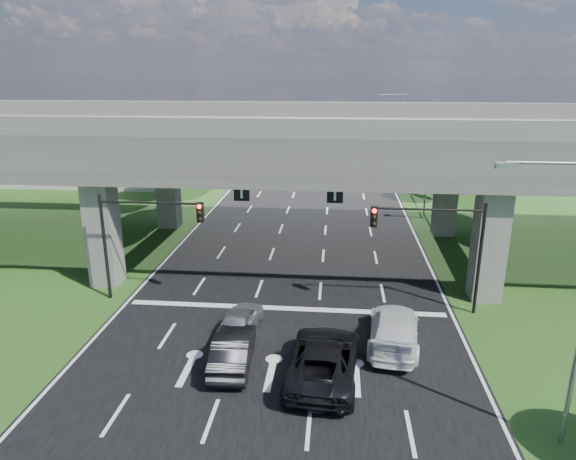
% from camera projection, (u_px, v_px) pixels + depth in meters
% --- Properties ---
extents(ground, '(160.00, 160.00, 0.00)m').
position_uv_depth(ground, '(278.00, 341.00, 24.33)').
color(ground, '#284616').
rests_on(ground, ground).
extents(road, '(18.00, 120.00, 0.03)m').
position_uv_depth(road, '(295.00, 265.00, 33.84)').
color(road, black).
rests_on(road, ground).
extents(overpass, '(80.00, 15.00, 10.00)m').
position_uv_depth(overpass, '(298.00, 141.00, 33.40)').
color(overpass, '#3B3936').
rests_on(overpass, ground).
extents(warehouse, '(20.00, 10.00, 4.00)m').
position_uv_depth(warehouse, '(89.00, 164.00, 59.37)').
color(warehouse, '#9E9E99').
rests_on(warehouse, ground).
extents(signal_right, '(5.76, 0.54, 6.00)m').
position_uv_depth(signal_right, '(439.00, 237.00, 26.14)').
color(signal_right, black).
rests_on(signal_right, ground).
extents(signal_left, '(5.76, 0.54, 6.00)m').
position_uv_depth(signal_left, '(141.00, 228.00, 27.55)').
color(signal_left, black).
rests_on(signal_left, ground).
extents(streetlight_far, '(3.38, 0.25, 10.00)m').
position_uv_depth(streetlight_far, '(424.00, 149.00, 44.51)').
color(streetlight_far, gray).
rests_on(streetlight_far, ground).
extents(streetlight_beyond, '(3.38, 0.25, 10.00)m').
position_uv_depth(streetlight_beyond, '(403.00, 129.00, 59.73)').
color(streetlight_beyond, gray).
rests_on(streetlight_beyond, ground).
extents(tree_left_near, '(4.50, 4.50, 7.80)m').
position_uv_depth(tree_left_near, '(163.00, 153.00, 48.89)').
color(tree_left_near, black).
rests_on(tree_left_near, ground).
extents(tree_left_mid, '(3.91, 3.90, 6.76)m').
position_uv_depth(tree_left_mid, '(161.00, 147.00, 56.96)').
color(tree_left_mid, black).
rests_on(tree_left_mid, ground).
extents(tree_left_far, '(4.80, 4.80, 8.32)m').
position_uv_depth(tree_left_far, '(213.00, 131.00, 63.92)').
color(tree_left_far, black).
rests_on(tree_left_far, ground).
extents(tree_right_near, '(4.20, 4.20, 7.28)m').
position_uv_depth(tree_right_near, '(448.00, 157.00, 48.45)').
color(tree_right_near, black).
rests_on(tree_right_near, ground).
extents(tree_right_mid, '(3.91, 3.90, 6.76)m').
position_uv_depth(tree_right_mid, '(461.00, 149.00, 55.88)').
color(tree_right_mid, black).
rests_on(tree_right_mid, ground).
extents(tree_right_far, '(4.50, 4.50, 7.80)m').
position_uv_depth(tree_right_far, '(414.00, 134.00, 63.66)').
color(tree_right_far, black).
rests_on(tree_right_far, ground).
extents(car_silver, '(2.02, 4.05, 1.32)m').
position_uv_depth(car_silver, '(241.00, 319.00, 25.03)').
color(car_silver, '#B9BCC2').
rests_on(car_silver, road).
extents(car_dark, '(1.84, 4.61, 1.49)m').
position_uv_depth(car_dark, '(233.00, 349.00, 22.13)').
color(car_dark, black).
rests_on(car_dark, road).
extents(car_white, '(2.90, 5.78, 1.61)m').
position_uv_depth(car_white, '(394.00, 329.00, 23.78)').
color(car_white, silver).
rests_on(car_white, road).
extents(car_trailing, '(3.23, 6.20, 1.67)m').
position_uv_depth(car_trailing, '(324.00, 359.00, 21.24)').
color(car_trailing, black).
rests_on(car_trailing, road).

